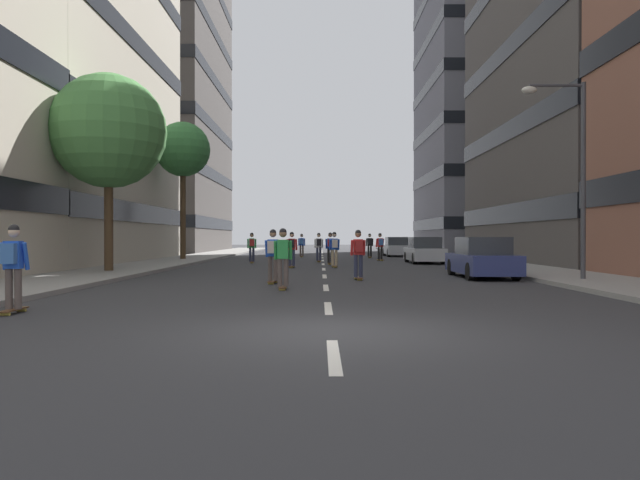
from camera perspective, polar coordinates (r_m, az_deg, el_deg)
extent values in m
plane|color=#333335|center=(35.69, 0.03, -2.15)|extent=(157.34, 157.34, 0.00)
cube|color=gray|center=(39.93, -12.90, -1.80)|extent=(3.64, 72.11, 0.14)
cube|color=gray|center=(40.01, 12.87, -1.79)|extent=(3.64, 72.11, 0.14)
cube|color=silver|center=(7.59, 1.10, -11.25)|extent=(0.16, 2.20, 0.01)
cube|color=silver|center=(12.53, 0.56, -6.67)|extent=(0.16, 2.20, 0.01)
cube|color=silver|center=(17.50, 0.32, -4.68)|extent=(0.16, 2.20, 0.01)
cube|color=silver|center=(22.49, 0.19, -3.58)|extent=(0.16, 2.20, 0.01)
cube|color=silver|center=(27.48, 0.11, -2.87)|extent=(0.16, 2.20, 0.01)
cube|color=silver|center=(32.47, 0.05, -2.38)|extent=(0.16, 2.20, 0.01)
cube|color=silver|center=(37.46, 0.01, -2.03)|extent=(0.16, 2.20, 0.01)
cube|color=silver|center=(42.46, -0.02, -1.75)|extent=(0.16, 2.20, 0.01)
cube|color=silver|center=(47.46, -0.04, -1.54)|extent=(0.16, 2.20, 0.01)
cube|color=silver|center=(52.46, -0.06, -1.36)|extent=(0.16, 2.20, 0.01)
cube|color=silver|center=(57.45, -0.08, -1.22)|extent=(0.16, 2.20, 0.01)
cube|color=silver|center=(62.45, -0.10, -1.10)|extent=(0.16, 2.20, 0.01)
cube|color=silver|center=(67.45, -0.11, -0.99)|extent=(0.16, 2.20, 0.01)
cube|color=#4C4744|center=(64.08, -18.07, 14.03)|extent=(16.93, 20.59, 33.50)
cube|color=black|center=(62.26, -18.05, 1.52)|extent=(17.05, 20.71, 1.10)
cube|color=black|center=(62.55, -18.06, 5.91)|extent=(17.05, 20.71, 1.10)
cube|color=black|center=(63.20, -18.07, 10.23)|extent=(17.05, 20.71, 1.10)
cube|color=black|center=(64.20, -18.07, 14.44)|extent=(17.05, 20.71, 1.10)
cube|color=black|center=(65.53, -18.08, 18.50)|extent=(17.05, 20.71, 1.10)
cube|color=slate|center=(64.64, 17.87, 15.57)|extent=(16.93, 16.58, 37.13)
cube|color=black|center=(62.37, 17.85, 1.44)|extent=(17.05, 16.70, 1.10)
cube|color=black|center=(62.64, 17.85, 5.69)|extent=(17.05, 16.70, 1.10)
cube|color=black|center=(63.24, 17.86, 9.88)|extent=(17.05, 16.70, 1.10)
cube|color=black|center=(64.18, 17.87, 13.97)|extent=(17.05, 16.70, 1.10)
cube|color=black|center=(65.43, 17.87, 17.92)|extent=(17.05, 16.70, 1.10)
cube|color=#B2B7BF|center=(46.38, 7.25, -0.93)|extent=(1.80, 4.40, 0.70)
cube|color=#2D3338|center=(46.23, 7.28, -0.11)|extent=(1.60, 2.10, 0.64)
cylinder|color=black|center=(47.73, 6.07, -1.15)|extent=(0.22, 0.64, 0.64)
cylinder|color=black|center=(47.93, 7.98, -1.14)|extent=(0.22, 0.64, 0.64)
cylinder|color=black|center=(44.85, 6.48, -1.24)|extent=(0.22, 0.64, 0.64)
cylinder|color=black|center=(45.07, 8.50, -1.24)|extent=(0.22, 0.64, 0.64)
cube|color=#B2B7BF|center=(34.34, 9.92, -1.36)|extent=(1.80, 4.40, 0.70)
cube|color=#2D3338|center=(34.17, 9.96, -0.25)|extent=(1.60, 2.10, 0.64)
cylinder|color=black|center=(35.64, 8.24, -1.64)|extent=(0.22, 0.64, 0.64)
cylinder|color=black|center=(35.91, 10.76, -1.63)|extent=(0.22, 0.64, 0.64)
cylinder|color=black|center=(32.78, 8.99, -1.81)|extent=(0.22, 0.64, 0.64)
cylinder|color=black|center=(33.07, 11.72, -1.79)|extent=(0.22, 0.64, 0.64)
cube|color=navy|center=(22.62, 15.30, -2.23)|extent=(1.80, 4.40, 0.70)
cube|color=#2D3338|center=(22.45, 15.41, -0.54)|extent=(1.60, 2.10, 0.64)
cylinder|color=black|center=(23.84, 12.51, -2.60)|extent=(0.22, 0.64, 0.64)
cylinder|color=black|center=(24.24, 16.21, -2.56)|extent=(0.22, 0.64, 0.64)
cylinder|color=black|center=(21.02, 14.26, -2.99)|extent=(0.22, 0.64, 0.64)
cylinder|color=black|center=(21.48, 18.40, -2.93)|extent=(0.22, 0.64, 0.64)
cylinder|color=#4C3823|center=(38.01, -13.55, 2.54)|extent=(0.36, 0.36, 5.75)
sphere|color=#387A3D|center=(38.39, -13.56, 8.65)|extent=(3.46, 3.46, 3.46)
cylinder|color=#4C3823|center=(25.54, -20.26, 1.79)|extent=(0.36, 0.36, 4.11)
sphere|color=#478442|center=(25.90, -20.28, 10.00)|extent=(4.70, 4.70, 4.70)
cylinder|color=#3F3F44|center=(21.20, 24.15, 5.32)|extent=(0.16, 0.16, 6.50)
cylinder|color=#3F3F44|center=(21.36, 21.90, 13.86)|extent=(1.80, 0.10, 0.10)
ellipsoid|color=silver|center=(21.01, 19.56, 13.67)|extent=(0.50, 0.30, 0.24)
cube|color=brown|center=(43.96, -2.07, -1.58)|extent=(0.23, 0.91, 0.02)
cylinder|color=#D8BF4C|center=(44.28, -2.04, -1.63)|extent=(0.18, 0.08, 0.07)
cylinder|color=#D8BF4C|center=(43.64, -2.09, -1.66)|extent=(0.18, 0.08, 0.07)
cylinder|color=#594C47|center=(43.96, -2.19, -1.04)|extent=(0.14, 0.14, 0.80)
cylinder|color=#594C47|center=(43.95, -1.95, -1.04)|extent=(0.14, 0.14, 0.80)
cube|color=blue|center=(43.94, -2.07, -0.16)|extent=(0.33, 0.21, 0.55)
cylinder|color=blue|center=(44.00, -2.35, -0.20)|extent=(0.10, 0.23, 0.55)
cylinder|color=blue|center=(43.98, -1.78, -0.20)|extent=(0.10, 0.23, 0.55)
sphere|color=#997051|center=(43.96, -2.07, 0.43)|extent=(0.22, 0.22, 0.22)
sphere|color=black|center=(43.96, -2.07, 0.49)|extent=(0.21, 0.21, 0.21)
cube|color=#3F72BF|center=(43.76, -2.08, -0.13)|extent=(0.26, 0.17, 0.40)
cube|color=brown|center=(42.51, 4.64, -1.65)|extent=(0.23, 0.91, 0.02)
cylinder|color=#D8BF4C|center=(42.83, 4.58, -1.69)|extent=(0.18, 0.08, 0.07)
cylinder|color=#D8BF4C|center=(42.19, 4.69, -1.72)|extent=(0.18, 0.08, 0.07)
cylinder|color=black|center=(42.49, 4.52, -1.09)|extent=(0.14, 0.14, 0.80)
cylinder|color=black|center=(42.51, 4.76, -1.09)|extent=(0.14, 0.14, 0.80)
cube|color=black|center=(42.49, 4.64, -0.18)|extent=(0.33, 0.21, 0.55)
cylinder|color=black|center=(42.51, 4.33, -0.22)|extent=(0.10, 0.23, 0.55)
cylinder|color=black|center=(42.56, 4.92, -0.22)|extent=(0.10, 0.23, 0.55)
sphere|color=beige|center=(42.51, 4.63, 0.43)|extent=(0.22, 0.22, 0.22)
sphere|color=black|center=(42.51, 4.63, 0.50)|extent=(0.21, 0.21, 0.21)
cube|color=black|center=(42.31, 4.67, -0.14)|extent=(0.27, 0.17, 0.40)
cube|color=brown|center=(13.11, -28.09, -6.05)|extent=(0.22, 0.90, 0.02)
cylinder|color=#D8BF4C|center=(13.40, -27.48, -6.11)|extent=(0.18, 0.07, 0.07)
cylinder|color=#D8BF4C|center=(12.83, -28.73, -6.40)|extent=(0.18, 0.07, 0.07)
cylinder|color=#594C47|center=(13.11, -28.45, -4.24)|extent=(0.14, 0.14, 0.80)
cylinder|color=#594C47|center=(13.03, -27.74, -4.27)|extent=(0.14, 0.14, 0.80)
cube|color=blue|center=(13.03, -28.10, -1.30)|extent=(0.32, 0.21, 0.55)
cylinder|color=blue|center=(13.18, -28.86, -1.40)|extent=(0.10, 0.23, 0.55)
cylinder|color=blue|center=(12.98, -27.14, -1.42)|extent=(0.10, 0.23, 0.55)
sphere|color=beige|center=(13.05, -28.07, 0.70)|extent=(0.22, 0.22, 0.22)
sphere|color=black|center=(13.05, -28.07, 0.92)|extent=(0.21, 0.21, 0.21)
cube|color=#3F72BF|center=(12.87, -28.46, -1.18)|extent=(0.26, 0.17, 0.40)
cube|color=brown|center=(29.08, 1.16, -2.54)|extent=(0.31, 0.92, 0.02)
cylinder|color=#D8BF4C|center=(29.40, 1.07, -2.60)|extent=(0.19, 0.09, 0.07)
cylinder|color=#D8BF4C|center=(28.77, 1.25, -2.67)|extent=(0.19, 0.09, 0.07)
cylinder|color=tan|center=(29.05, 0.99, -1.73)|extent=(0.16, 0.16, 0.80)
cylinder|color=tan|center=(29.07, 1.34, -1.73)|extent=(0.16, 0.16, 0.80)
cube|color=blue|center=(29.05, 1.16, -0.40)|extent=(0.34, 0.24, 0.55)
cylinder|color=blue|center=(29.06, 0.72, -0.46)|extent=(0.12, 0.24, 0.55)
cylinder|color=blue|center=(29.13, 1.57, -0.45)|extent=(0.12, 0.24, 0.55)
sphere|color=beige|center=(29.06, 1.16, 0.50)|extent=(0.22, 0.22, 0.22)
sphere|color=black|center=(29.06, 1.16, 0.59)|extent=(0.21, 0.21, 0.21)
cube|color=beige|center=(28.87, 1.21, -0.35)|extent=(0.28, 0.19, 0.40)
cube|color=brown|center=(32.29, 0.75, -2.26)|extent=(0.28, 0.91, 0.02)
cylinder|color=#D8BF4C|center=(32.61, 0.79, -2.32)|extent=(0.19, 0.09, 0.07)
cylinder|color=#D8BF4C|center=(31.98, 0.70, -2.37)|extent=(0.19, 0.09, 0.07)
cylinder|color=black|center=(32.28, 0.59, -1.53)|extent=(0.15, 0.15, 0.80)
cylinder|color=black|center=(32.27, 0.91, -1.53)|extent=(0.15, 0.15, 0.80)
cube|color=blue|center=(32.26, 0.75, -0.33)|extent=(0.34, 0.23, 0.55)
cylinder|color=blue|center=(32.33, 0.36, -0.38)|extent=(0.11, 0.24, 0.55)
cylinder|color=blue|center=(32.30, 1.14, -0.38)|extent=(0.11, 0.24, 0.55)
sphere|color=#997051|center=(32.28, 0.75, 0.48)|extent=(0.22, 0.22, 0.22)
sphere|color=black|center=(32.28, 0.75, 0.56)|extent=(0.21, 0.21, 0.21)
cube|color=#A52626|center=(32.08, 0.72, -0.28)|extent=(0.27, 0.18, 0.40)
cube|color=brown|center=(34.19, -6.96, -2.12)|extent=(0.31, 0.92, 0.02)
cylinder|color=#D8BF4C|center=(34.52, -6.96, -2.18)|extent=(0.19, 0.09, 0.07)
cylinder|color=#D8BF4C|center=(33.88, -6.95, -2.22)|extent=(0.19, 0.09, 0.07)
cylinder|color=#2D334C|center=(34.18, -7.11, -1.43)|extent=(0.16, 0.16, 0.80)
cylinder|color=#2D334C|center=(34.18, -6.81, -1.43)|extent=(0.16, 0.16, 0.80)
cube|color=green|center=(34.17, -6.96, -0.30)|extent=(0.34, 0.24, 0.55)
cylinder|color=green|center=(34.21, -7.33, -0.34)|extent=(0.12, 0.24, 0.55)
cylinder|color=green|center=(34.22, -6.59, -0.34)|extent=(0.12, 0.24, 0.55)
sphere|color=#997051|center=(34.18, -6.96, 0.46)|extent=(0.22, 0.22, 0.22)
sphere|color=black|center=(34.18, -6.96, 0.55)|extent=(0.21, 0.21, 0.21)
cube|color=#A52626|center=(33.98, -6.96, -0.25)|extent=(0.28, 0.19, 0.40)
cube|color=brown|center=(28.85, -3.04, -2.57)|extent=(0.28, 0.91, 0.02)
cylinder|color=#D8BF4C|center=(29.17, -2.95, -2.63)|extent=(0.19, 0.09, 0.07)
cylinder|color=#D8BF4C|center=(28.54, -3.13, -2.69)|extent=(0.19, 0.09, 0.07)
cylinder|color=#2D334C|center=(28.84, -3.22, -1.75)|extent=(0.15, 0.15, 0.80)
cylinder|color=#2D334C|center=(28.82, -2.86, -1.75)|extent=(0.15, 0.15, 0.80)
cube|color=red|center=(28.82, -3.04, -0.41)|extent=(0.34, 0.23, 0.55)
cylinder|color=red|center=(28.90, -3.46, -0.46)|extent=(0.11, 0.24, 0.55)
cylinder|color=red|center=(28.84, -2.59, -0.46)|extent=(0.11, 0.24, 0.55)
sphere|color=tan|center=(28.83, -3.03, 0.50)|extent=(0.22, 0.22, 0.22)
sphere|color=black|center=(28.83, -3.03, 0.60)|extent=(0.21, 0.21, 0.21)
cube|color=black|center=(28.64, -3.09, -0.35)|extent=(0.27, 0.18, 0.40)
cube|color=brown|center=(16.88, -3.91, -4.60)|extent=(0.20, 0.90, 0.02)
cylinder|color=#D8BF4C|center=(17.20, -3.84, -4.67)|extent=(0.18, 0.07, 0.07)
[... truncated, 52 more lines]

